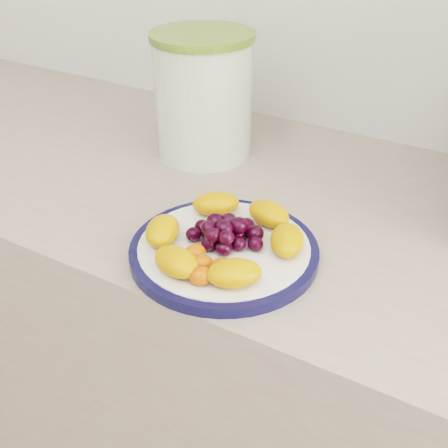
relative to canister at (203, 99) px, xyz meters
The scene contains 7 objects.
counter 0.64m from the canister, 14.60° to the right, with size 3.50×0.60×0.90m, color #A69588.
cabinet_face 0.66m from the canister, 14.60° to the right, with size 3.48×0.58×0.84m, color #9C6A4D.
plate_rim 0.34m from the canister, 53.37° to the right, with size 0.25×0.25×0.01m, color #0D103A.
plate_face 0.34m from the canister, 53.37° to the right, with size 0.23×0.23×0.02m, color white.
canister is the anchor object (origin of this frame).
canister_lid 0.11m from the canister, ahead, with size 0.17×0.17×0.01m, color olive.
fruit_plate 0.33m from the canister, 53.58° to the right, with size 0.22×0.22×0.04m.
Camera 1 is at (0.19, 0.50, 1.34)m, focal length 45.00 mm.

